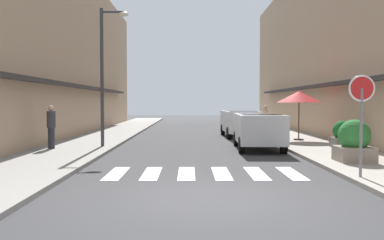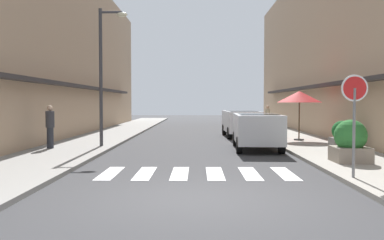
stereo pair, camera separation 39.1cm
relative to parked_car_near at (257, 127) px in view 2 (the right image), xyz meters
The scene contains 15 objects.
ground_plane 6.64m from the parked_car_near, 111.72° to the left, with size 82.76×82.76×0.00m, color #38383A.
sidewalk_left 9.70m from the parked_car_near, 140.74° to the left, with size 3.12×52.67×0.12m, color gray.
sidewalk_right 6.70m from the parked_car_near, 66.89° to the left, with size 3.12×52.67×0.12m, color #9E998E.
building_row_left 14.07m from the parked_car_near, 148.77° to the left, with size 5.50×35.86×9.88m.
building_row_right 10.58m from the parked_car_near, 46.38° to the left, with size 5.50×35.86×10.46m.
crosswalk 6.45m from the parked_car_near, 112.40° to the right, with size 5.20×2.20×0.01m.
parked_car_near is the anchor object (origin of this frame).
parked_car_mid 6.30m from the parked_car_near, 90.00° to the left, with size 1.92×4.32×1.47m.
round_street_sign 7.31m from the parked_car_near, 79.33° to the right, with size 0.65×0.07×2.48m.
street_lamp 6.81m from the parked_car_near, behind, with size 1.19×0.28×5.69m.
cafe_umbrella 4.13m from the parked_car_near, 51.30° to the left, with size 2.13×2.13×2.36m.
planter_corner 4.94m from the parked_car_near, 63.14° to the right, with size 1.05×1.05×1.29m.
planter_midblock 3.39m from the parked_car_near, ahead, with size 0.84×0.84×1.09m.
pedestrian_walking_near 8.29m from the parked_car_near, behind, with size 0.34×0.34×1.70m.
pedestrian_walking_far 10.52m from the parked_car_near, 78.28° to the left, with size 0.34×0.34×1.63m.
Camera 2 is at (-0.00, -8.39, 1.93)m, focal length 39.64 mm.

